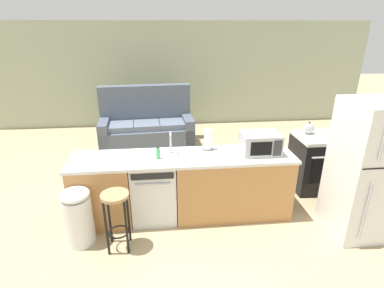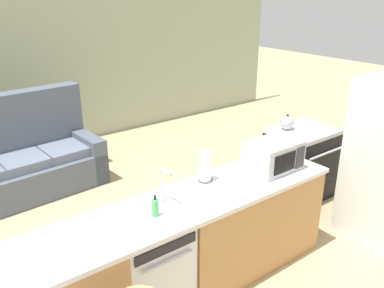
{
  "view_description": "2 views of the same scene",
  "coord_description": "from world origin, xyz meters",
  "px_view_note": "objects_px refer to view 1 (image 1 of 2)",
  "views": [
    {
      "loc": [
        -0.1,
        -3.57,
        2.5
      ],
      "look_at": [
        0.33,
        0.64,
        0.81
      ],
      "focal_mm": 28.0,
      "sensor_mm": 36.0,
      "label": 1
    },
    {
      "loc": [
        -1.58,
        -2.34,
        2.54
      ],
      "look_at": [
        0.63,
        0.56,
        1.11
      ],
      "focal_mm": 38.0,
      "sensor_mm": 36.0,
      "label": 2
    }
  ],
  "objects_px": {
    "trash_bin": "(78,216)",
    "kettle": "(309,128)",
    "dishwasher": "(154,190)",
    "stove_range": "(318,162)",
    "microwave": "(260,143)",
    "soap_bottle": "(158,153)",
    "bar_stool": "(116,209)",
    "refrigerator": "(367,170)",
    "paper_towel_roll": "(208,140)",
    "couch": "(147,126)"
  },
  "relations": [
    {
      "from": "paper_towel_roll",
      "to": "soap_bottle",
      "type": "xyz_separation_m",
      "value": [
        -0.68,
        -0.23,
        -0.07
      ]
    },
    {
      "from": "paper_towel_roll",
      "to": "couch",
      "type": "distance_m",
      "value": 2.89
    },
    {
      "from": "microwave",
      "to": "couch",
      "type": "xyz_separation_m",
      "value": [
        -1.63,
        2.85,
        -0.65
      ]
    },
    {
      "from": "dishwasher",
      "to": "refrigerator",
      "type": "distance_m",
      "value": 2.69
    },
    {
      "from": "microwave",
      "to": "bar_stool",
      "type": "bearing_deg",
      "value": -162.21
    },
    {
      "from": "kettle",
      "to": "couch",
      "type": "xyz_separation_m",
      "value": [
        -2.64,
        2.17,
        -0.59
      ]
    },
    {
      "from": "microwave",
      "to": "couch",
      "type": "relative_size",
      "value": 0.24
    },
    {
      "from": "paper_towel_roll",
      "to": "couch",
      "type": "xyz_separation_m",
      "value": [
        -0.96,
        2.65,
        -0.64
      ]
    },
    {
      "from": "bar_stool",
      "to": "couch",
      "type": "bearing_deg",
      "value": 86.53
    },
    {
      "from": "trash_bin",
      "to": "kettle",
      "type": "bearing_deg",
      "value": 18.66
    },
    {
      "from": "couch",
      "to": "paper_towel_roll",
      "type": "bearing_deg",
      "value": -69.98
    },
    {
      "from": "kettle",
      "to": "paper_towel_roll",
      "type": "bearing_deg",
      "value": -164.0
    },
    {
      "from": "bar_stool",
      "to": "couch",
      "type": "relative_size",
      "value": 0.36
    },
    {
      "from": "microwave",
      "to": "dishwasher",
      "type": "bearing_deg",
      "value": 179.95
    },
    {
      "from": "stove_range",
      "to": "kettle",
      "type": "xyz_separation_m",
      "value": [
        -0.17,
        0.13,
        0.53
      ]
    },
    {
      "from": "dishwasher",
      "to": "soap_bottle",
      "type": "height_order",
      "value": "soap_bottle"
    },
    {
      "from": "refrigerator",
      "to": "stove_range",
      "type": "bearing_deg",
      "value": 89.99
    },
    {
      "from": "refrigerator",
      "to": "kettle",
      "type": "bearing_deg",
      "value": 97.68
    },
    {
      "from": "kettle",
      "to": "trash_bin",
      "type": "bearing_deg",
      "value": -161.34
    },
    {
      "from": "dishwasher",
      "to": "stove_range",
      "type": "height_order",
      "value": "stove_range"
    },
    {
      "from": "dishwasher",
      "to": "microwave",
      "type": "distance_m",
      "value": 1.55
    },
    {
      "from": "microwave",
      "to": "kettle",
      "type": "relative_size",
      "value": 2.44
    },
    {
      "from": "refrigerator",
      "to": "dishwasher",
      "type": "bearing_deg",
      "value": 168.07
    },
    {
      "from": "soap_bottle",
      "to": "couch",
      "type": "relative_size",
      "value": 0.09
    },
    {
      "from": "refrigerator",
      "to": "trash_bin",
      "type": "relative_size",
      "value": 2.32
    },
    {
      "from": "stove_range",
      "to": "paper_towel_roll",
      "type": "xyz_separation_m",
      "value": [
        -1.84,
        -0.35,
        0.59
      ]
    },
    {
      "from": "refrigerator",
      "to": "soap_bottle",
      "type": "bearing_deg",
      "value": 168.52
    },
    {
      "from": "microwave",
      "to": "bar_stool",
      "type": "relative_size",
      "value": 0.68
    },
    {
      "from": "stove_range",
      "to": "microwave",
      "type": "height_order",
      "value": "microwave"
    },
    {
      "from": "couch",
      "to": "bar_stool",
      "type": "bearing_deg",
      "value": -93.47
    },
    {
      "from": "refrigerator",
      "to": "microwave",
      "type": "relative_size",
      "value": 3.43
    },
    {
      "from": "paper_towel_roll",
      "to": "dishwasher",
      "type": "bearing_deg",
      "value": -165.36
    },
    {
      "from": "dishwasher",
      "to": "microwave",
      "type": "height_order",
      "value": "microwave"
    },
    {
      "from": "dishwasher",
      "to": "microwave",
      "type": "relative_size",
      "value": 1.68
    },
    {
      "from": "paper_towel_roll",
      "to": "bar_stool",
      "type": "bearing_deg",
      "value": -146.05
    },
    {
      "from": "stove_range",
      "to": "microwave",
      "type": "bearing_deg",
      "value": -154.92
    },
    {
      "from": "dishwasher",
      "to": "soap_bottle",
      "type": "distance_m",
      "value": 0.56
    },
    {
      "from": "paper_towel_roll",
      "to": "couch",
      "type": "height_order",
      "value": "couch"
    },
    {
      "from": "stove_range",
      "to": "paper_towel_roll",
      "type": "distance_m",
      "value": 1.97
    },
    {
      "from": "kettle",
      "to": "soap_bottle",
      "type": "bearing_deg",
      "value": -163.1
    },
    {
      "from": "paper_towel_roll",
      "to": "trash_bin",
      "type": "distance_m",
      "value": 1.89
    },
    {
      "from": "soap_bottle",
      "to": "couch",
      "type": "height_order",
      "value": "couch"
    },
    {
      "from": "dishwasher",
      "to": "soap_bottle",
      "type": "bearing_deg",
      "value": -25.84
    },
    {
      "from": "microwave",
      "to": "soap_bottle",
      "type": "bearing_deg",
      "value": -178.47
    },
    {
      "from": "stove_range",
      "to": "kettle",
      "type": "distance_m",
      "value": 0.57
    },
    {
      "from": "dishwasher",
      "to": "couch",
      "type": "height_order",
      "value": "couch"
    },
    {
      "from": "soap_bottle",
      "to": "kettle",
      "type": "bearing_deg",
      "value": 16.9
    },
    {
      "from": "bar_stool",
      "to": "kettle",
      "type": "bearing_deg",
      "value": 24.03
    },
    {
      "from": "soap_bottle",
      "to": "trash_bin",
      "type": "xyz_separation_m",
      "value": [
        -0.98,
        -0.41,
        -0.59
      ]
    },
    {
      "from": "refrigerator",
      "to": "bar_stool",
      "type": "distance_m",
      "value": 3.03
    }
  ]
}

